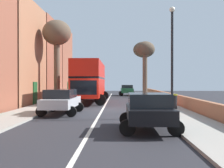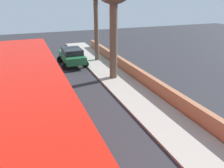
# 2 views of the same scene
# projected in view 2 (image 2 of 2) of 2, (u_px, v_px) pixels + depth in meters

# --- Properties ---
(double_decker_bus) EXTENTS (3.61, 10.93, 4.06)m
(double_decker_bus) POSITION_uv_depth(u_px,v_px,m) (27.00, 119.00, 7.50)
(double_decker_bus) COLOR red
(double_decker_bus) RESTS_ON ground
(parked_car_green_right_2) EXTENTS (2.53, 4.14, 1.64)m
(parked_car_green_right_2) POSITION_uv_depth(u_px,v_px,m) (72.00, 56.00, 20.98)
(parked_car_green_right_2) COLOR #1E6038
(parked_car_green_right_2) RESTS_ON ground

